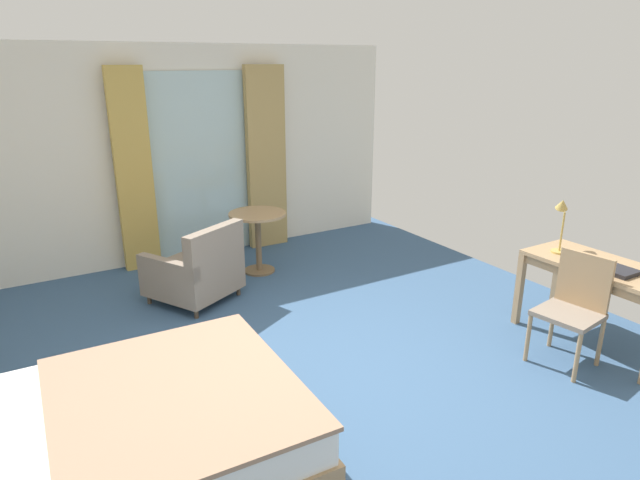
# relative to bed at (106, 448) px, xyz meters

# --- Properties ---
(ground) EXTENTS (6.33, 7.41, 0.10)m
(ground) POSITION_rel_bed_xyz_m (1.67, 0.35, -0.34)
(ground) COLOR #38567A
(wall_back) EXTENTS (5.93, 0.12, 2.64)m
(wall_back) POSITION_rel_bed_xyz_m (1.67, 3.80, 1.03)
(wall_back) COLOR white
(wall_back) RESTS_ON ground
(balcony_glass_door) EXTENTS (1.27, 0.02, 2.32)m
(balcony_glass_door) POSITION_rel_bed_xyz_m (1.94, 3.72, 0.87)
(balcony_glass_door) COLOR silver
(balcony_glass_door) RESTS_ON ground
(curtain_panel_left) EXTENTS (0.42, 0.10, 2.39)m
(curtain_panel_left) POSITION_rel_bed_xyz_m (1.08, 3.62, 0.91)
(curtain_panel_left) COLOR tan
(curtain_panel_left) RESTS_ON ground
(curtain_panel_right) EXTENTS (0.53, 0.10, 2.39)m
(curtain_panel_right) POSITION_rel_bed_xyz_m (2.79, 3.62, 0.91)
(curtain_panel_right) COLOR tan
(curtain_panel_right) RESTS_ON ground
(bed) EXTENTS (2.27, 1.69, 1.10)m
(bed) POSITION_rel_bed_xyz_m (0.00, 0.00, 0.00)
(bed) COLOR tan
(bed) RESTS_ON ground
(writing_desk) EXTENTS (0.64, 1.31, 0.75)m
(writing_desk) POSITION_rel_bed_xyz_m (4.11, -0.39, 0.37)
(writing_desk) COLOR tan
(writing_desk) RESTS_ON ground
(desk_chair) EXTENTS (0.50, 0.52, 0.94)m
(desk_chair) POSITION_rel_bed_xyz_m (3.63, -0.46, 0.24)
(desk_chair) COLOR gray
(desk_chair) RESTS_ON ground
(desk_lamp) EXTENTS (0.27, 0.26, 0.49)m
(desk_lamp) POSITION_rel_bed_xyz_m (4.14, 0.11, 0.78)
(desk_lamp) COLOR tan
(desk_lamp) RESTS_ON writing_desk
(closed_book) EXTENTS (0.25, 0.33, 0.04)m
(closed_book) POSITION_rel_bed_xyz_m (4.02, -0.53, 0.49)
(closed_book) COLOR #232328
(closed_book) RESTS_ON writing_desk
(armchair_by_window) EXTENTS (1.05, 1.06, 0.85)m
(armchair_by_window) POSITION_rel_bed_xyz_m (1.34, 2.32, 0.05)
(armchair_by_window) COLOR gray
(armchair_by_window) RESTS_ON ground
(round_cafe_table) EXTENTS (0.67, 0.67, 0.74)m
(round_cafe_table) POSITION_rel_bed_xyz_m (2.25, 2.75, 0.26)
(round_cafe_table) COLOR tan
(round_cafe_table) RESTS_ON ground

